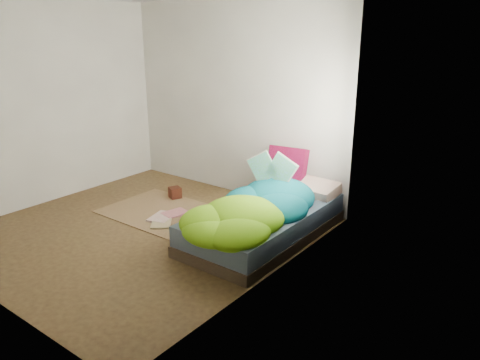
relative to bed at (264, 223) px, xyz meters
The scene contains 12 objects.
ground 1.43m from the bed, 149.45° to the right, with size 3.50×3.50×0.00m, color #3D2817.
room_walls 2.02m from the bed, 149.42° to the right, with size 3.54×3.54×2.62m.
bed is the anchor object (origin of this frame).
duvet 0.41m from the bed, 90.00° to the right, with size 0.96×1.84×0.34m, color navy, non-canonical shape.
rug 1.39m from the bed, behind, with size 1.60×1.10×0.01m, color brown.
pillow_floral 0.83m from the bed, 75.87° to the left, with size 0.57×0.35×0.13m, color silver.
pillow_magenta 0.97m from the bed, 105.69° to the left, with size 0.49×0.15×0.49m, color #430416.
open_book 0.71m from the bed, 107.88° to the left, with size 0.48×0.10×0.29m, color green, non-canonical shape.
wooden_box 1.70m from the bed, behind, with size 0.15×0.15×0.15m, color #390E0D.
floor_book_a 1.46m from the bed, 165.34° to the right, with size 0.25×0.35×0.03m, color beige.
floor_book_b 1.37m from the bed, behind, with size 0.23×0.31×0.03m, color #BF6E72.
floor_book_c 1.37m from the bed, 156.49° to the right, with size 0.23×0.31×0.02m, color tan.
Camera 1 is at (3.91, -3.27, 2.26)m, focal length 35.00 mm.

